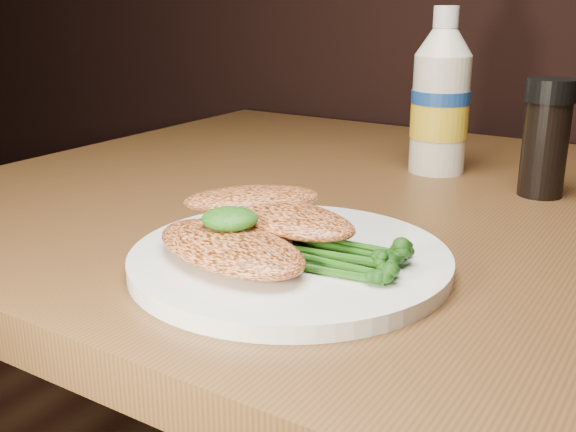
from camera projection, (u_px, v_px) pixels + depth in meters
The scene contains 8 objects.
plate at pixel (290, 259), 0.54m from camera, with size 0.26×0.26×0.01m, color white.
chicken_front at pixel (230, 247), 0.52m from camera, with size 0.15×0.08×0.02m, color #F2884D.
chicken_mid at pixel (284, 217), 0.56m from camera, with size 0.14×0.07×0.02m, color #F2884D.
chicken_back at pixel (252, 199), 0.59m from camera, with size 0.12×0.06×0.02m, color #F2884D.
pesto_front at pixel (230, 219), 0.53m from camera, with size 0.04×0.04×0.02m, color black.
broccolini_bundle at pixel (338, 250), 0.52m from camera, with size 0.13×0.10×0.02m, color #1F5412, non-canonical shape.
mayo_bottle at pixel (441, 91), 0.82m from camera, with size 0.07×0.07×0.20m, color silver, non-canonical shape.
pepper_grinder at pixel (546, 138), 0.72m from camera, with size 0.05×0.05×0.13m, color black, non-canonical shape.
Camera 1 is at (0.17, 0.40, 0.96)m, focal length 42.58 mm.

